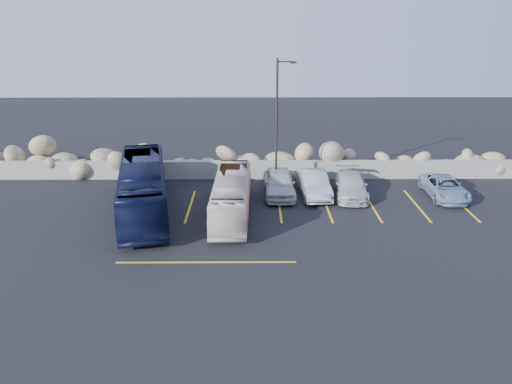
{
  "coord_description": "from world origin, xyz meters",
  "views": [
    {
      "loc": [
        1.07,
        -19.52,
        10.51
      ],
      "look_at": [
        1.24,
        4.0,
        1.94
      ],
      "focal_mm": 35.0,
      "sensor_mm": 36.0,
      "label": 1
    }
  ],
  "objects_px": {
    "car_d": "(445,188)",
    "lamppost": "(278,123)",
    "car_c": "(351,185)",
    "vintage_bus": "(232,196)",
    "car_b": "(314,184)",
    "car_a": "(279,183)",
    "tour_coach": "(143,188)"
  },
  "relations": [
    {
      "from": "vintage_bus",
      "to": "car_c",
      "type": "bearing_deg",
      "value": 24.04
    },
    {
      "from": "vintage_bus",
      "to": "car_c",
      "type": "relative_size",
      "value": 1.75
    },
    {
      "from": "vintage_bus",
      "to": "tour_coach",
      "type": "height_order",
      "value": "tour_coach"
    },
    {
      "from": "lamppost",
      "to": "car_d",
      "type": "distance_m",
      "value": 10.69
    },
    {
      "from": "vintage_bus",
      "to": "car_a",
      "type": "xyz_separation_m",
      "value": [
        2.75,
        3.12,
        -0.34
      ]
    },
    {
      "from": "car_b",
      "to": "car_d",
      "type": "relative_size",
      "value": 1.02
    },
    {
      "from": "vintage_bus",
      "to": "car_b",
      "type": "xyz_separation_m",
      "value": [
        4.82,
        3.08,
        -0.37
      ]
    },
    {
      "from": "car_d",
      "to": "lamppost",
      "type": "bearing_deg",
      "value": 173.57
    },
    {
      "from": "lamppost",
      "to": "car_c",
      "type": "xyz_separation_m",
      "value": [
        4.41,
        -0.86,
        -3.64
      ]
    },
    {
      "from": "lamppost",
      "to": "car_b",
      "type": "distance_m",
      "value": 4.26
    },
    {
      "from": "vintage_bus",
      "to": "car_a",
      "type": "height_order",
      "value": "vintage_bus"
    },
    {
      "from": "tour_coach",
      "to": "car_d",
      "type": "distance_m",
      "value": 17.6
    },
    {
      "from": "vintage_bus",
      "to": "tour_coach",
      "type": "xyz_separation_m",
      "value": [
        -4.85,
        0.47,
        0.31
      ]
    },
    {
      "from": "car_c",
      "to": "lamppost",
      "type": "bearing_deg",
      "value": 174.85
    },
    {
      "from": "vintage_bus",
      "to": "car_d",
      "type": "height_order",
      "value": "vintage_bus"
    },
    {
      "from": "lamppost",
      "to": "car_d",
      "type": "relative_size",
      "value": 1.85
    },
    {
      "from": "car_b",
      "to": "car_c",
      "type": "bearing_deg",
      "value": -6.2
    },
    {
      "from": "car_a",
      "to": "car_c",
      "type": "height_order",
      "value": "car_a"
    },
    {
      "from": "tour_coach",
      "to": "car_b",
      "type": "bearing_deg",
      "value": 3.87
    },
    {
      "from": "tour_coach",
      "to": "car_d",
      "type": "xyz_separation_m",
      "value": [
        17.44,
        2.24,
        -0.81
      ]
    },
    {
      "from": "vintage_bus",
      "to": "car_d",
      "type": "relative_size",
      "value": 1.83
    },
    {
      "from": "car_c",
      "to": "vintage_bus",
      "type": "bearing_deg",
      "value": -151.18
    },
    {
      "from": "car_c",
      "to": "car_d",
      "type": "height_order",
      "value": "car_c"
    },
    {
      "from": "lamppost",
      "to": "car_a",
      "type": "xyz_separation_m",
      "value": [
        0.13,
        -0.72,
        -3.54
      ]
    },
    {
      "from": "tour_coach",
      "to": "car_b",
      "type": "height_order",
      "value": "tour_coach"
    },
    {
      "from": "lamppost",
      "to": "car_b",
      "type": "xyz_separation_m",
      "value": [
        2.2,
        -0.76,
        -3.57
      ]
    },
    {
      "from": "lamppost",
      "to": "car_b",
      "type": "relative_size",
      "value": 1.81
    },
    {
      "from": "car_a",
      "to": "car_b",
      "type": "height_order",
      "value": "car_a"
    },
    {
      "from": "car_b",
      "to": "car_c",
      "type": "distance_m",
      "value": 2.22
    },
    {
      "from": "car_b",
      "to": "car_c",
      "type": "relative_size",
      "value": 0.98
    },
    {
      "from": "car_b",
      "to": "vintage_bus",
      "type": "bearing_deg",
      "value": -151.2
    },
    {
      "from": "car_a",
      "to": "car_c",
      "type": "xyz_separation_m",
      "value": [
        4.29,
        -0.14,
        -0.11
      ]
    }
  ]
}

